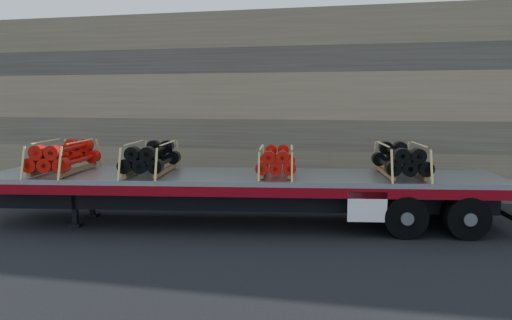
{
  "coord_description": "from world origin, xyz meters",
  "views": [
    {
      "loc": [
        2.64,
        -14.06,
        3.56
      ],
      "look_at": [
        -0.74,
        0.53,
        1.75
      ],
      "focal_mm": 35.0,
      "sensor_mm": 36.0,
      "label": 1
    }
  ],
  "objects_px": {
    "trailer": "(242,199)",
    "bundle_midrear": "(276,161)",
    "bundle_midfront": "(151,159)",
    "bundle_front": "(64,157)",
    "bundle_rear": "(400,161)"
  },
  "relations": [
    {
      "from": "bundle_front",
      "to": "bundle_midrear",
      "type": "distance_m",
      "value": 6.2
    },
    {
      "from": "trailer",
      "to": "bundle_front",
      "type": "xyz_separation_m",
      "value": [
        -5.15,
        -0.84,
        1.16
      ]
    },
    {
      "from": "bundle_midrear",
      "to": "bundle_rear",
      "type": "relative_size",
      "value": 0.88
    },
    {
      "from": "trailer",
      "to": "bundle_midfront",
      "type": "relative_size",
      "value": 6.04
    },
    {
      "from": "trailer",
      "to": "bundle_midrear",
      "type": "xyz_separation_m",
      "value": [
        0.97,
        0.16,
        1.1
      ]
    },
    {
      "from": "trailer",
      "to": "bundle_front",
      "type": "relative_size",
      "value": 5.83
    },
    {
      "from": "bundle_front",
      "to": "bundle_rear",
      "type": "bearing_deg",
      "value": 0.0
    },
    {
      "from": "bundle_front",
      "to": "bundle_rear",
      "type": "xyz_separation_m",
      "value": [
        9.53,
        1.56,
        -0.01
      ]
    },
    {
      "from": "trailer",
      "to": "bundle_front",
      "type": "height_order",
      "value": "bundle_front"
    },
    {
      "from": "bundle_midfront",
      "to": "bundle_rear",
      "type": "xyz_separation_m",
      "value": [
        6.98,
        1.14,
        0.0
      ]
    },
    {
      "from": "trailer",
      "to": "bundle_rear",
      "type": "relative_size",
      "value": 6.03
    },
    {
      "from": "trailer",
      "to": "bundle_midfront",
      "type": "distance_m",
      "value": 2.87
    },
    {
      "from": "trailer",
      "to": "bundle_rear",
      "type": "height_order",
      "value": "bundle_rear"
    },
    {
      "from": "bundle_front",
      "to": "bundle_rear",
      "type": "relative_size",
      "value": 1.03
    },
    {
      "from": "trailer",
      "to": "bundle_midrear",
      "type": "distance_m",
      "value": 1.47
    }
  ]
}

